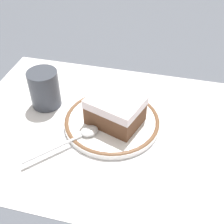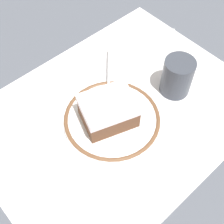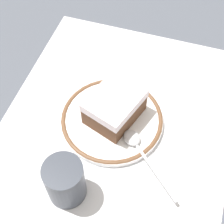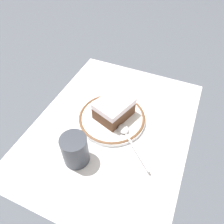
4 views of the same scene
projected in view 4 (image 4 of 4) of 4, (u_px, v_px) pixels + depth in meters
ground_plane at (112, 126)px, 0.59m from camera, size 2.40×2.40×0.00m
placemat at (112, 126)px, 0.59m from camera, size 0.54×0.41×0.00m
plate at (112, 118)px, 0.60m from camera, size 0.19×0.19×0.01m
cake_slice at (114, 108)px, 0.58m from camera, size 0.12×0.10×0.06m
spoon at (127, 135)px, 0.55m from camera, size 0.11×0.12×0.01m
cup at (75, 151)px, 0.49m from camera, size 0.06×0.06×0.08m
napkin at (117, 205)px, 0.45m from camera, size 0.17×0.17×0.00m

